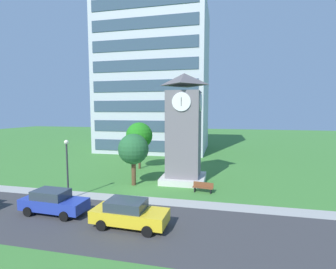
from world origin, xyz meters
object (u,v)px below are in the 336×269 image
(tree_near_tower, at_px, (133,149))
(parked_car_yellow, at_px, (129,213))
(park_bench, at_px, (203,187))
(tree_streetside, at_px, (139,136))
(clock_tower, at_px, (184,134))
(street_lamp, at_px, (67,162))
(parked_car_blue, at_px, (53,202))

(tree_near_tower, bearing_deg, parked_car_yellow, -71.57)
(park_bench, height_order, tree_streetside, tree_streetside)
(clock_tower, relative_size, parked_car_yellow, 2.28)
(park_bench, bearing_deg, parked_car_yellow, -118.18)
(tree_near_tower, bearing_deg, park_bench, -6.29)
(parked_car_yellow, bearing_deg, park_bench, 61.82)
(tree_near_tower, relative_size, parked_car_yellow, 1.05)
(street_lamp, bearing_deg, park_bench, 20.65)
(street_lamp, relative_size, parked_car_blue, 1.03)
(tree_streetside, distance_m, tree_near_tower, 6.90)
(clock_tower, xyz_separation_m, parked_car_yellow, (-1.81, -10.58, -4.04))
(street_lamp, distance_m, parked_car_yellow, 7.84)
(park_bench, xyz_separation_m, tree_streetside, (-8.47, 7.40, 3.69))
(street_lamp, bearing_deg, clock_tower, 39.96)
(street_lamp, relative_size, tree_near_tower, 0.97)
(park_bench, height_order, parked_car_blue, parked_car_blue)
(street_lamp, distance_m, tree_streetside, 11.68)
(street_lamp, relative_size, parked_car_yellow, 1.02)
(park_bench, bearing_deg, tree_near_tower, 173.71)
(tree_streetside, relative_size, parked_car_blue, 1.23)
(parked_car_blue, bearing_deg, tree_streetside, 84.21)
(parked_car_blue, relative_size, parked_car_yellow, 0.99)
(park_bench, xyz_separation_m, tree_near_tower, (-6.77, 0.75, 3.05))
(tree_near_tower, height_order, parked_car_yellow, tree_near_tower)
(tree_near_tower, bearing_deg, street_lamp, -129.37)
(parked_car_yellow, bearing_deg, clock_tower, 80.31)
(clock_tower, xyz_separation_m, parked_car_blue, (-7.70, -9.89, -4.04))
(park_bench, relative_size, parked_car_blue, 0.39)
(street_lamp, bearing_deg, parked_car_yellow, -27.58)
(clock_tower, distance_m, parked_car_yellow, 11.46)
(park_bench, relative_size, tree_near_tower, 0.37)
(clock_tower, distance_m, street_lamp, 11.19)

